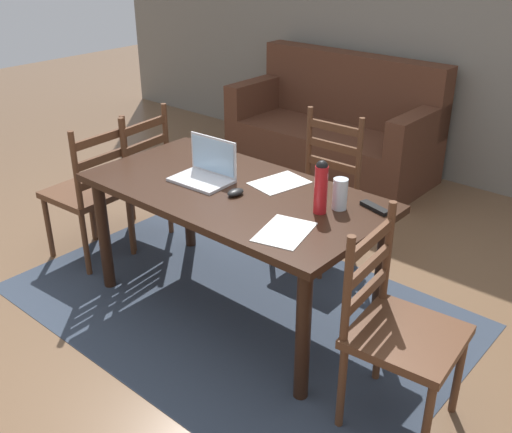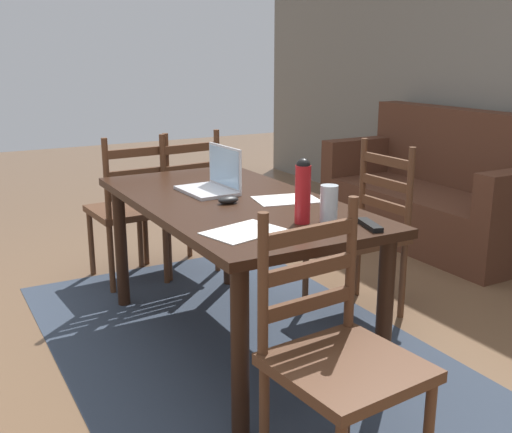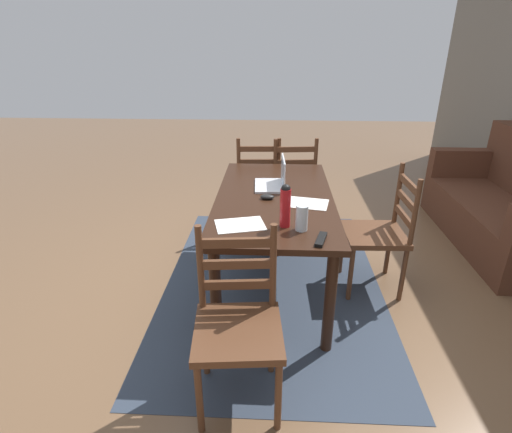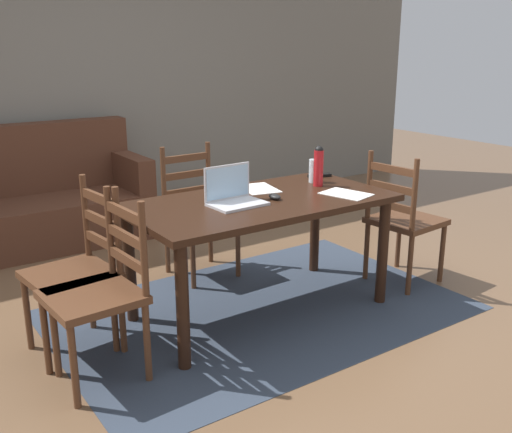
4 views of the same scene
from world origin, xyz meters
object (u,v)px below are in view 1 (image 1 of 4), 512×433
at_px(laptop, 207,169).
at_px(drinking_glass, 340,194).
at_px(computer_mouse, 236,192).
at_px(chair_left_near, 90,192).
at_px(couch, 335,131).
at_px(tv_remote, 375,208).
at_px(dining_table, 233,205).
at_px(chair_right_near, 398,331).
at_px(water_bottle, 321,186).
at_px(chair_left_far, 132,177).
at_px(chair_far_head, 318,192).

distance_m(laptop, drinking_glass, 0.78).
height_order(drinking_glass, computer_mouse, drinking_glass).
bearing_deg(laptop, chair_left_near, -169.34).
relative_size(chair_left_near, couch, 0.53).
distance_m(chair_left_near, tv_remote, 1.88).
bearing_deg(tv_remote, laptop, 122.00).
bearing_deg(couch, drinking_glass, -56.03).
distance_m(dining_table, chair_left_near, 1.13).
distance_m(couch, tv_remote, 2.47).
distance_m(couch, drinking_glass, 2.48).
bearing_deg(couch, laptop, -74.57).
bearing_deg(couch, tv_remote, -51.94).
distance_m(chair_left_near, computer_mouse, 1.21).
height_order(chair_right_near, laptop, laptop).
height_order(chair_left_near, water_bottle, water_bottle).
bearing_deg(chair_left_far, tv_remote, 3.00).
xyz_separation_m(dining_table, couch, (-0.80, 2.18, -0.30)).
bearing_deg(computer_mouse, chair_left_near, -170.56).
bearing_deg(dining_table, laptop, 178.97).
bearing_deg(water_bottle, laptop, -175.01).
distance_m(laptop, water_bottle, 0.72).
relative_size(chair_left_near, chair_left_far, 1.00).
bearing_deg(drinking_glass, water_bottle, -115.79).
relative_size(drinking_glass, tv_remote, 0.93).
xyz_separation_m(drinking_glass, tv_remote, (0.14, 0.10, -0.07)).
relative_size(couch, water_bottle, 6.68).
xyz_separation_m(chair_far_head, tv_remote, (0.70, -0.53, 0.29)).
bearing_deg(chair_far_head, chair_right_near, -41.20).
bearing_deg(tv_remote, water_bottle, 152.89).
distance_m(chair_left_far, laptop, 0.98).
height_order(drinking_glass, tv_remote, drinking_glass).
xyz_separation_m(chair_right_near, couch, (-1.90, 2.36, -0.11)).
distance_m(chair_left_near, chair_left_far, 0.34).
height_order(couch, tv_remote, couch).
xyz_separation_m(laptop, water_bottle, (0.71, 0.06, 0.08)).
height_order(water_bottle, computer_mouse, water_bottle).
bearing_deg(drinking_glass, tv_remote, 36.78).
relative_size(laptop, drinking_glass, 2.10).
bearing_deg(drinking_glass, couch, 123.97).
height_order(chair_left_near, tv_remote, chair_left_near).
bearing_deg(water_bottle, chair_left_far, 176.18).
height_order(chair_left_far, laptop, laptop).
distance_m(dining_table, chair_right_near, 1.13).
xyz_separation_m(water_bottle, tv_remote, (0.19, 0.20, -0.13)).
relative_size(dining_table, chair_right_near, 1.71).
bearing_deg(computer_mouse, laptop, 171.93).
bearing_deg(chair_far_head, laptop, -104.06).
relative_size(chair_left_near, tv_remote, 5.59).
bearing_deg(water_bottle, tv_remote, 47.28).
xyz_separation_m(couch, tv_remote, (1.50, -1.92, 0.40)).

